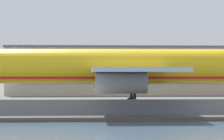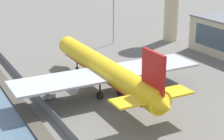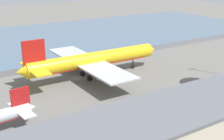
{
  "view_description": "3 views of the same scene",
  "coord_description": "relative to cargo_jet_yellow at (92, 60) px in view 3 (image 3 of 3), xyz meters",
  "views": [
    {
      "loc": [
        -10.98,
        -82.67,
        5.55
      ],
      "look_at": [
        -6.1,
        3.75,
        6.13
      ],
      "focal_mm": 85.0,
      "sensor_mm": 36.0,
      "label": 1
    },
    {
      "loc": [
        75.56,
        -40.01,
        37.56
      ],
      "look_at": [
        -6.97,
        4.17,
        5.47
      ],
      "focal_mm": 60.0,
      "sensor_mm": 36.0,
      "label": 2
    },
    {
      "loc": [
        48.33,
        98.99,
        39.53
      ],
      "look_at": [
        -7.69,
        11.97,
        5.24
      ],
      "focal_mm": 50.0,
      "sensor_mm": 36.0,
      "label": 3
    }
  ],
  "objects": [
    {
      "name": "waterfront_lagoon",
      "position": [
        5.63,
        -72.42,
        -6.47
      ],
      "size": [
        320.0,
        98.0,
        0.01
      ],
      "color": "slate",
      "rests_on": "ground"
    },
    {
      "name": "ground_plane",
      "position": [
        5.63,
        -1.42,
        -6.48
      ],
      "size": [
        500.0,
        500.0,
        0.0
      ],
      "primitive_type": "plane",
      "color": "#66635E"
    },
    {
      "name": "cargo_jet_yellow",
      "position": [
        0.0,
        0.0,
        0.0
      ],
      "size": [
        58.24,
        49.64,
        16.97
      ],
      "color": "yellow",
      "rests_on": "ground"
    },
    {
      "name": "perimeter_fence",
      "position": [
        5.63,
        -17.42,
        -5.33
      ],
      "size": [
        280.0,
        0.1,
        2.29
      ],
      "color": "slate",
      "rests_on": "ground"
    },
    {
      "name": "shoreline_seawall",
      "position": [
        5.63,
        -21.92,
        -6.23
      ],
      "size": [
        320.0,
        3.0,
        0.5
      ],
      "color": "#474238",
      "rests_on": "ground"
    },
    {
      "name": "baggage_tug",
      "position": [
        -3.15,
        -14.47,
        -5.67
      ],
      "size": [
        1.75,
        3.27,
        1.8
      ],
      "color": "white",
      "rests_on": "ground"
    }
  ]
}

